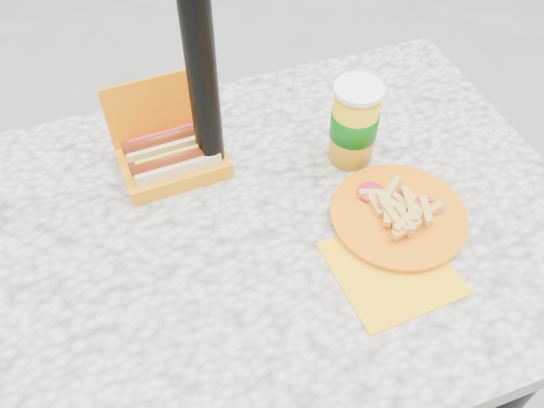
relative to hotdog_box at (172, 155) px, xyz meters
name	(u,v)px	position (x,y,z in m)	size (l,w,h in m)	color
ground	(251,401)	(0.07, -0.19, -0.78)	(60.00, 60.00, 0.00)	slate
picnic_table	(241,267)	(0.07, -0.19, -0.14)	(1.20, 0.80, 0.75)	beige
hotdog_box	(172,155)	(0.00, 0.00, 0.00)	(0.20, 0.16, 0.15)	#E26700
fries_plate	(398,218)	(0.33, -0.26, -0.02)	(0.27, 0.30, 0.05)	#F6AB05
soda_cup	(354,124)	(0.32, -0.09, 0.05)	(0.09, 0.09, 0.17)	#E2A70B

